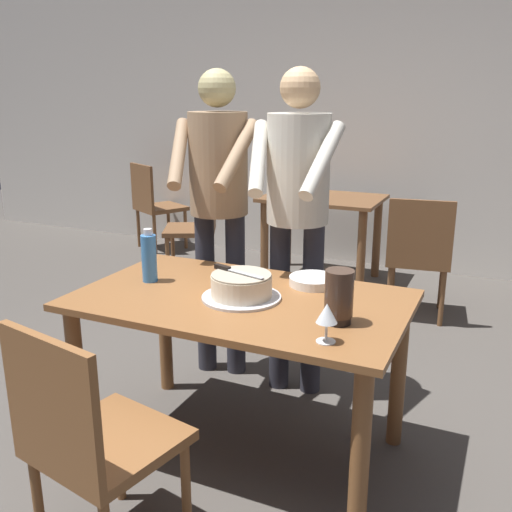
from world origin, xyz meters
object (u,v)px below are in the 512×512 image
object	(u,v)px
cake_knife	(229,269)
plate_stack	(313,281)
water_bottle	(149,257)
background_chair_0	(198,223)
cake_on_platter	(241,287)
person_cutting_cake	(297,199)
background_chair_2	(154,203)
person_standing_beside	(218,191)
wine_glass_near	(327,315)
main_dining_table	(241,323)
hurricane_lamp	(339,296)
background_table	(322,215)
chair_near_side	(90,437)
background_chair_3	(419,253)

from	to	relation	value
cake_knife	plate_stack	bearing A→B (deg)	43.73
water_bottle	background_chair_0	xyz separation A→B (m)	(-1.00, 2.17, -0.37)
cake_on_platter	background_chair_0	distance (m)	2.68
person_cutting_cake	background_chair_2	world-z (taller)	person_cutting_cake
cake_knife	person_standing_beside	size ratio (longest dim) A/B	0.15
person_cutting_cake	plate_stack	bearing A→B (deg)	-58.65
cake_on_platter	wine_glass_near	xyz separation A→B (m)	(0.46, -0.27, 0.05)
main_dining_table	wine_glass_near	size ratio (longest dim) A/B	9.83
cake_on_platter	hurricane_lamp	size ratio (longest dim) A/B	1.62
person_cutting_cake	background_chair_2	xyz separation A→B (m)	(-2.40, 2.19, -0.58)
cake_on_platter	background_chair_0	size ratio (longest dim) A/B	0.38
background_chair_0	water_bottle	bearing A→B (deg)	-65.18
person_cutting_cake	background_chair_0	world-z (taller)	person_cutting_cake
cake_knife	person_standing_beside	distance (m)	0.80
person_cutting_cake	background_table	distance (m)	2.06
hurricane_lamp	background_chair_2	distance (m)	4.10
person_standing_beside	background_chair_2	size ratio (longest dim) A/B	1.91
main_dining_table	water_bottle	xyz separation A→B (m)	(-0.48, 0.02, 0.24)
water_bottle	background_chair_0	size ratio (longest dim) A/B	0.28
cake_on_platter	chair_near_side	xyz separation A→B (m)	(-0.19, -0.78, -0.31)
hurricane_lamp	background_table	bearing A→B (deg)	109.18
main_dining_table	water_bottle	size ratio (longest dim) A/B	5.66
main_dining_table	cake_knife	size ratio (longest dim) A/B	5.34
background_chair_3	chair_near_side	bearing A→B (deg)	-102.69
cake_on_platter	cake_knife	world-z (taller)	cake_knife
plate_stack	chair_near_side	bearing A→B (deg)	-110.62
chair_near_side	background_chair_3	size ratio (longest dim) A/B	1.00
cake_on_platter	cake_knife	distance (m)	0.10
plate_stack	background_chair_0	size ratio (longest dim) A/B	0.24
chair_near_side	plate_stack	bearing A→B (deg)	69.38
main_dining_table	hurricane_lamp	world-z (taller)	hurricane_lamp
hurricane_lamp	person_standing_beside	distance (m)	1.22
background_table	main_dining_table	bearing A→B (deg)	-79.72
background_chair_2	background_chair_0	bearing A→B (deg)	-35.31
main_dining_table	background_chair_0	size ratio (longest dim) A/B	1.57
person_cutting_cake	background_chair_0	distance (m)	2.24
plate_stack	person_standing_beside	size ratio (longest dim) A/B	0.13
wine_glass_near	chair_near_side	size ratio (longest dim) A/B	0.16
water_bottle	background_table	distance (m)	2.57
person_standing_beside	chair_near_side	world-z (taller)	person_standing_beside
chair_near_side	background_chair_2	distance (m)	4.24
person_cutting_cake	cake_knife	bearing A→B (deg)	-96.72
wine_glass_near	cake_knife	bearing A→B (deg)	151.03
chair_near_side	main_dining_table	bearing A→B (deg)	77.77
main_dining_table	water_bottle	distance (m)	0.53
main_dining_table	chair_near_side	xyz separation A→B (m)	(-0.17, -0.80, -0.14)
main_dining_table	background_table	bearing A→B (deg)	100.28
person_cutting_cake	chair_near_side	size ratio (longest dim) A/B	1.91
background_chair_0	background_chair_3	size ratio (longest dim) A/B	1.00
main_dining_table	background_table	size ratio (longest dim) A/B	1.42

